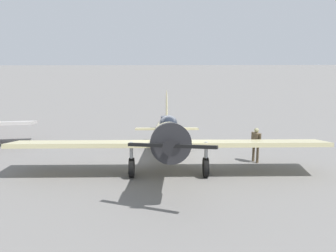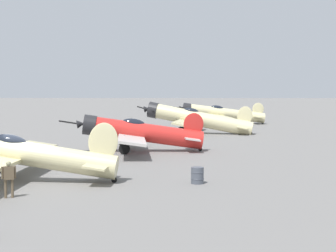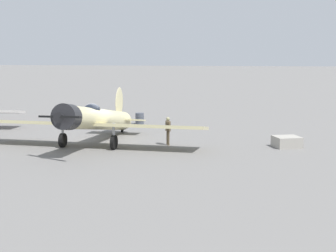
# 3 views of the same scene
# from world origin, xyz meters

# --- Properties ---
(ground_plane) EXTENTS (400.00, 400.00, 0.00)m
(ground_plane) POSITION_xyz_m (0.00, 0.00, 0.00)
(ground_plane) COLOR slate
(airplane_foreground) EXTENTS (10.56, 13.10, 3.14)m
(airplane_foreground) POSITION_xyz_m (0.52, -0.02, 1.47)
(airplane_foreground) COLOR beige
(airplane_foreground) RESTS_ON ground_plane
(ground_crew_mechanic) EXTENTS (0.59, 0.37, 1.62)m
(ground_crew_mechanic) POSITION_xyz_m (-0.26, 4.08, 0.98)
(ground_crew_mechanic) COLOR brown
(ground_crew_mechanic) RESTS_ON ground_plane
(fuel_drum) EXTENTS (0.67, 0.67, 0.83)m
(fuel_drum) POSITION_xyz_m (-8.58, 0.29, 0.41)
(fuel_drum) COLOR #474C56
(fuel_drum) RESTS_ON ground_plane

